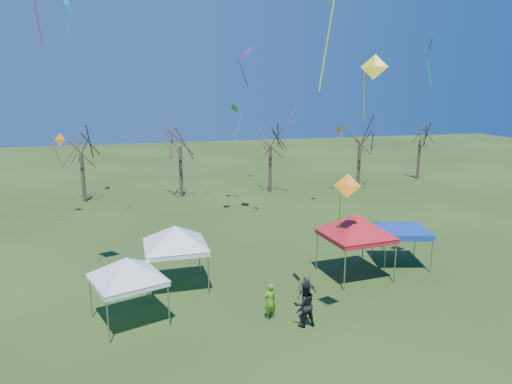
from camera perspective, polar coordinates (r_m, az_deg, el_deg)
The scene contains 22 objects.
ground at distance 20.40m, azimuth 5.96°, elevation -15.29°, with size 140.00×140.00×0.00m, color #254014.
tree_1 at distance 41.72m, azimuth -21.20°, elevation 6.60°, with size 3.42×3.42×7.54m.
tree_2 at distance 41.46m, azimuth -9.57°, elevation 7.93°, with size 3.71×3.71×8.18m.
tree_3 at distance 42.88m, azimuth 1.82°, elevation 7.96°, with size 3.59×3.59×7.91m.
tree_4 at distance 46.49m, azimuth 12.98°, elevation 7.98°, with size 3.58×3.58×7.89m.
tree_5 at distance 52.70m, azimuth 19.97°, elevation 7.70°, with size 3.39×3.39×7.46m.
tent_white_west at distance 19.56m, azimuth -15.89°, elevation -8.42°, with size 3.56×3.56×3.30m.
tent_white_mid at distance 22.42m, azimuth -10.12°, elevation -4.69°, with size 4.13×4.13×3.64m.
tent_red at distance 23.88m, azimuth 12.45°, elevation -3.27°, with size 4.37×4.37×3.87m.
tent_blue at distance 26.49m, azimuth 17.78°, elevation -4.71°, with size 3.25×3.25×2.09m.
person_dark at distance 19.34m, azimuth 6.08°, elevation -13.79°, with size 0.92×0.72×1.90m, color black.
person_grey at distance 20.29m, azimuth 6.38°, elevation -12.65°, with size 1.05×0.44×1.78m, color slate.
person_green at distance 19.82m, azimuth 1.76°, elevation -13.50°, with size 0.59×0.39×1.62m, color #55A91B.
kite_12 at distance 43.14m, azimuth 10.32°, elevation 7.59°, with size 0.69×0.98×2.77m.
kite_2 at distance 40.88m, azimuth -22.37°, elevation 20.81°, with size 1.05×1.51×3.47m.
kite_22 at distance 37.81m, azimuth -2.66°, elevation 10.31°, with size 1.13×1.17×2.98m.
kite_1 at distance 17.61m, azimuth 11.32°, elevation 0.71°, with size 1.22×1.09×2.29m.
kite_19 at distance 40.16m, azimuth 4.47°, elevation 10.64°, with size 0.53×0.73×1.81m.
kite_13 at distance 36.67m, azimuth -23.37°, elevation 5.97°, with size 0.98×0.89×2.55m.
kite_17 at distance 25.94m, azimuth 20.89°, elevation 16.80°, with size 0.74×0.78×2.50m.
kite_11 at distance 32.64m, azimuth -1.36°, elevation 16.94°, with size 1.12×1.44×2.77m.
kite_27 at distance 19.38m, azimuth 14.53°, elevation 14.85°, with size 1.18×1.04×2.69m.
Camera 1 is at (-6.82, -16.72, 9.51)m, focal length 32.00 mm.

